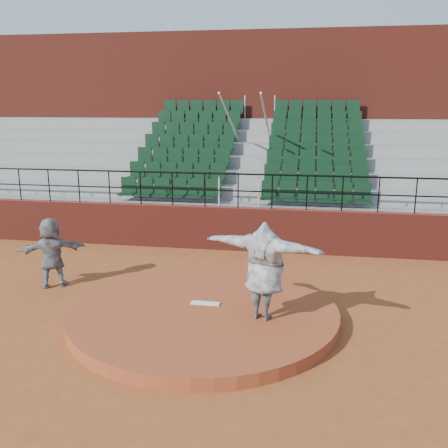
{
  "coord_description": "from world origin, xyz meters",
  "views": [
    {
      "loc": [
        2.0,
        -9.35,
        4.35
      ],
      "look_at": [
        0.0,
        2.5,
        1.4
      ],
      "focal_mm": 40.0,
      "sensor_mm": 36.0,
      "label": 1
    }
  ],
  "objects": [
    {
      "name": "ground",
      "position": [
        0.0,
        0.0,
        0.0
      ],
      "size": [
        90.0,
        90.0,
        0.0
      ],
      "primitive_type": "plane",
      "color": "brown",
      "rests_on": "ground"
    },
    {
      "name": "boundary_wall",
      "position": [
        0.0,
        5.0,
        0.65
      ],
      "size": [
        24.0,
        0.3,
        1.3
      ],
      "primitive_type": "cube",
      "color": "maroon",
      "rests_on": "ground"
    },
    {
      "name": "pitching_rubber",
      "position": [
        0.0,
        0.15,
        0.27
      ],
      "size": [
        0.6,
        0.15,
        0.03
      ],
      "primitive_type": "cube",
      "color": "white",
      "rests_on": "pitchers_mound"
    },
    {
      "name": "press_box_facade",
      "position": [
        0.0,
        12.6,
        3.55
      ],
      "size": [
        24.0,
        3.0,
        7.1
      ],
      "primitive_type": "cube",
      "color": "maroon",
      "rests_on": "ground"
    },
    {
      "name": "wall_railing",
      "position": [
        0.0,
        5.0,
        2.03
      ],
      "size": [
        24.04,
        0.05,
        1.03
      ],
      "color": "black",
      "rests_on": "boundary_wall"
    },
    {
      "name": "pitchers_mound",
      "position": [
        0.0,
        0.0,
        0.12
      ],
      "size": [
        5.5,
        5.5,
        0.25
      ],
      "primitive_type": "cylinder",
      "color": "#9A4222",
      "rests_on": "ground"
    },
    {
      "name": "seating_deck",
      "position": [
        0.0,
        8.65,
        1.44
      ],
      "size": [
        24.0,
        5.97,
        4.63
      ],
      "color": "gray",
      "rests_on": "ground"
    },
    {
      "name": "fielder",
      "position": [
        -3.97,
        1.2,
        0.85
      ],
      "size": [
        1.64,
        1.18,
        1.71
      ],
      "primitive_type": "imported",
      "rotation": [
        0.0,
        0.0,
        3.62
      ],
      "color": "black",
      "rests_on": "ground"
    },
    {
      "name": "pitcher",
      "position": [
        1.26,
        -0.34,
        1.22
      ],
      "size": [
        2.46,
        1.35,
        1.94
      ],
      "primitive_type": "imported",
      "rotation": [
        0.0,
        0.0,
        2.83
      ],
      "color": "black",
      "rests_on": "pitchers_mound"
    }
  ]
}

